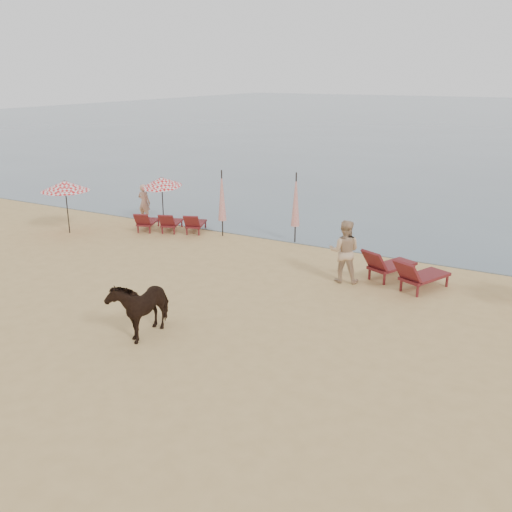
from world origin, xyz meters
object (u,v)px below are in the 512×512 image
Objects in this scene: lounger_cluster_right at (403,269)px; cow at (141,305)px; lounger_cluster_left at (170,222)px; umbrella_open_left_b at (162,182)px; umbrella_closed_right at (296,200)px; beachgoer_left at (144,202)px; umbrella_closed_left at (222,196)px; umbrella_open_left_a at (65,186)px; beachgoer_right_a at (344,251)px.

lounger_cluster_right is 1.46× the size of cow.
lounger_cluster_right is (9.68, -1.43, 0.09)m from lounger_cluster_left.
umbrella_closed_right reaches higher than umbrella_open_left_b.
umbrella_closed_right reaches higher than beachgoer_left.
umbrella_closed_left is at bearing -170.20° from lounger_cluster_right.
umbrella_open_left_a is 0.80× the size of umbrella_closed_right.
umbrella_open_left_a is (-3.41, -2.08, 1.49)m from lounger_cluster_left.
beachgoer_right_a reaches higher than beachgoer_left.
beachgoer_right_a is at bearing 58.49° from cow.
umbrella_open_left_a is 0.82× the size of umbrella_closed_left.
umbrella_open_left_a is 8.95m from umbrella_closed_right.
beachgoer_left is at bearing 174.00° from umbrella_closed_left.
umbrella_open_left_b reaches higher than cow.
umbrella_closed_right is 1.67× the size of beachgoer_left.
beachgoer_left is (-4.21, 0.44, -0.79)m from umbrella_closed_left.
beachgoer_left is at bearing 125.05° from cow.
cow is 1.10× the size of beachgoer_left.
lounger_cluster_left is at bearing -46.86° from umbrella_open_left_b.
lounger_cluster_right is 7.88m from umbrella_closed_left.
lounger_cluster_left is 2.48m from umbrella_closed_left.
umbrella_closed_left is 1.34× the size of beachgoer_right_a.
umbrella_closed_right is at bearing 10.71° from umbrella_closed_left.
lounger_cluster_left is 1.87× the size of beachgoer_left.
lounger_cluster_right is at bearing -28.89° from lounger_cluster_left.
umbrella_open_left_a reaches higher than cow.
beachgoer_right_a is (8.03, -2.01, 0.57)m from lounger_cluster_left.
umbrella_open_left_b is at bearing 120.87° from cow.
lounger_cluster_right is 1.32× the size of beachgoer_right_a.
lounger_cluster_left is 1.16× the size of lounger_cluster_right.
beachgoer_left reaches higher than cow.
umbrella_closed_left is at bearing 105.20° from cow.
beachgoer_left is (-7.06, -0.10, -0.83)m from umbrella_closed_right.
umbrella_open_left_a is 3.48m from beachgoer_left.
umbrella_open_left_b is at bearing 174.19° from umbrella_closed_left.
beachgoer_right_a is (5.91, -2.51, -0.62)m from umbrella_closed_left.
umbrella_closed_left is at bearing -38.36° from beachgoer_right_a.
beachgoer_right_a is at bearing 160.64° from beachgoer_left.
lounger_cluster_right is 0.99× the size of umbrella_closed_left.
cow is at bearing -102.02° from lounger_cluster_right.
cow is at bearing 47.23° from beachgoer_right_a.
cow is (2.90, -8.30, -0.85)m from umbrella_closed_left.
umbrella_open_left_a is 6.12m from umbrella_closed_left.
lounger_cluster_left is 5.23m from umbrella_closed_right.
cow is 11.27m from beachgoer_left.
umbrella_closed_left is 8.84m from cow.
beachgoer_right_a reaches higher than lounger_cluster_right.
umbrella_open_left_b is at bearing -32.72° from beachgoer_right_a.
lounger_cluster_left is 1.90m from umbrella_open_left_b.
umbrella_closed_right reaches higher than cow.
umbrella_open_left_a reaches higher than beachgoer_left.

